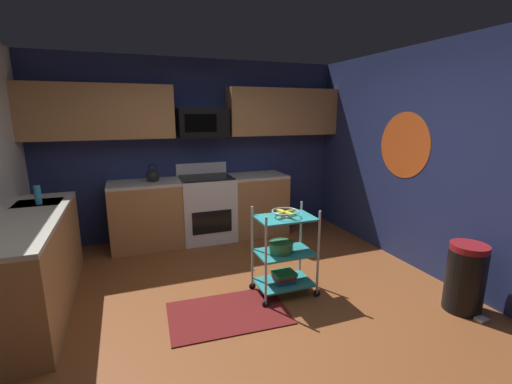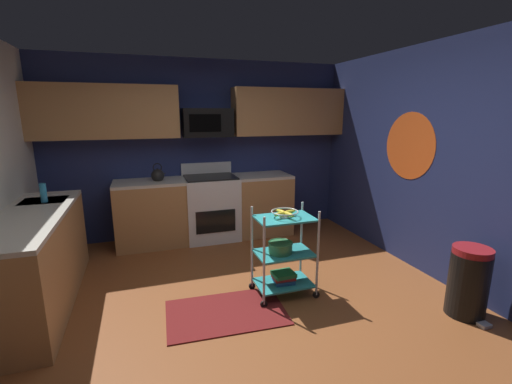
{
  "view_description": "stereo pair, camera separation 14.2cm",
  "coord_description": "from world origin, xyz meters",
  "px_view_note": "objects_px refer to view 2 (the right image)",
  "views": [
    {
      "loc": [
        -1.0,
        -2.76,
        1.84
      ],
      "look_at": [
        0.22,
        0.47,
        1.05
      ],
      "focal_mm": 24.33,
      "sensor_mm": 36.0,
      "label": 1
    },
    {
      "loc": [
        -0.87,
        -2.81,
        1.84
      ],
      "look_at": [
        0.22,
        0.47,
        1.05
      ],
      "focal_mm": 24.33,
      "sensor_mm": 36.0,
      "label": 2
    }
  ],
  "objects_px": {
    "oven_range": "(211,207)",
    "mixing_bowl_large": "(280,247)",
    "rolling_cart": "(284,253)",
    "kettle": "(158,175)",
    "dish_soap_bottle": "(43,193)",
    "book_stack": "(284,277)",
    "trash_can": "(468,282)",
    "microwave": "(207,123)",
    "fruit_bowl": "(285,213)"
  },
  "relations": [
    {
      "from": "book_stack",
      "to": "trash_can",
      "type": "bearing_deg",
      "value": -31.15
    },
    {
      "from": "microwave",
      "to": "rolling_cart",
      "type": "bearing_deg",
      "value": -79.17
    },
    {
      "from": "fruit_bowl",
      "to": "mixing_bowl_large",
      "type": "height_order",
      "value": "fruit_bowl"
    },
    {
      "from": "microwave",
      "to": "kettle",
      "type": "height_order",
      "value": "microwave"
    },
    {
      "from": "rolling_cart",
      "to": "book_stack",
      "type": "xyz_separation_m",
      "value": [
        -0.0,
        -0.0,
        -0.27
      ]
    },
    {
      "from": "rolling_cart",
      "to": "fruit_bowl",
      "type": "distance_m",
      "value": 0.42
    },
    {
      "from": "fruit_bowl",
      "to": "kettle",
      "type": "distance_m",
      "value": 2.18
    },
    {
      "from": "microwave",
      "to": "fruit_bowl",
      "type": "relative_size",
      "value": 2.57
    },
    {
      "from": "trash_can",
      "to": "book_stack",
      "type": "bearing_deg",
      "value": 148.85
    },
    {
      "from": "microwave",
      "to": "trash_can",
      "type": "relative_size",
      "value": 1.06
    },
    {
      "from": "rolling_cart",
      "to": "oven_range",
      "type": "bearing_deg",
      "value": 101.4
    },
    {
      "from": "trash_can",
      "to": "dish_soap_bottle",
      "type": "bearing_deg",
      "value": 153.06
    },
    {
      "from": "kettle",
      "to": "trash_can",
      "type": "xyz_separation_m",
      "value": [
        2.57,
        -2.76,
        -0.67
      ]
    },
    {
      "from": "kettle",
      "to": "trash_can",
      "type": "bearing_deg",
      "value": -47.01
    },
    {
      "from": "oven_range",
      "to": "fruit_bowl",
      "type": "distance_m",
      "value": 1.96
    },
    {
      "from": "oven_range",
      "to": "trash_can",
      "type": "relative_size",
      "value": 1.67
    },
    {
      "from": "dish_soap_bottle",
      "to": "mixing_bowl_large",
      "type": "bearing_deg",
      "value": -24.47
    },
    {
      "from": "mixing_bowl_large",
      "to": "trash_can",
      "type": "distance_m",
      "value": 1.75
    },
    {
      "from": "dish_soap_bottle",
      "to": "oven_range",
      "type": "bearing_deg",
      "value": 23.6
    },
    {
      "from": "rolling_cart",
      "to": "mixing_bowl_large",
      "type": "height_order",
      "value": "rolling_cart"
    },
    {
      "from": "microwave",
      "to": "dish_soap_bottle",
      "type": "height_order",
      "value": "microwave"
    },
    {
      "from": "kettle",
      "to": "trash_can",
      "type": "distance_m",
      "value": 3.83
    },
    {
      "from": "trash_can",
      "to": "oven_range",
      "type": "bearing_deg",
      "value": 123.67
    },
    {
      "from": "rolling_cart",
      "to": "kettle",
      "type": "relative_size",
      "value": 3.47
    },
    {
      "from": "book_stack",
      "to": "dish_soap_bottle",
      "type": "height_order",
      "value": "dish_soap_bottle"
    },
    {
      "from": "mixing_bowl_large",
      "to": "oven_range",
      "type": "bearing_deg",
      "value": 100.22
    },
    {
      "from": "book_stack",
      "to": "dish_soap_bottle",
      "type": "bearing_deg",
      "value": 155.91
    },
    {
      "from": "oven_range",
      "to": "dish_soap_bottle",
      "type": "height_order",
      "value": "dish_soap_bottle"
    },
    {
      "from": "rolling_cart",
      "to": "kettle",
      "type": "xyz_separation_m",
      "value": [
        -1.11,
        1.87,
        0.54
      ]
    },
    {
      "from": "fruit_bowl",
      "to": "mixing_bowl_large",
      "type": "xyz_separation_m",
      "value": [
        -0.04,
        0.0,
        -0.36
      ]
    },
    {
      "from": "mixing_bowl_large",
      "to": "kettle",
      "type": "bearing_deg",
      "value": 119.7
    },
    {
      "from": "book_stack",
      "to": "trash_can",
      "type": "distance_m",
      "value": 1.71
    },
    {
      "from": "oven_range",
      "to": "dish_soap_bottle",
      "type": "bearing_deg",
      "value": -156.4
    },
    {
      "from": "rolling_cart",
      "to": "kettle",
      "type": "distance_m",
      "value": 2.24
    },
    {
      "from": "rolling_cart",
      "to": "book_stack",
      "type": "bearing_deg",
      "value": -165.96
    },
    {
      "from": "rolling_cart",
      "to": "mixing_bowl_large",
      "type": "bearing_deg",
      "value": -180.0
    },
    {
      "from": "mixing_bowl_large",
      "to": "trash_can",
      "type": "height_order",
      "value": "trash_can"
    },
    {
      "from": "microwave",
      "to": "mixing_bowl_large",
      "type": "relative_size",
      "value": 2.78
    },
    {
      "from": "dish_soap_bottle",
      "to": "microwave",
      "type": "bearing_deg",
      "value": 26.15
    },
    {
      "from": "microwave",
      "to": "mixing_bowl_large",
      "type": "distance_m",
      "value": 2.33
    },
    {
      "from": "kettle",
      "to": "rolling_cart",
      "type": "bearing_deg",
      "value": -59.38
    },
    {
      "from": "oven_range",
      "to": "mixing_bowl_large",
      "type": "bearing_deg",
      "value": -79.78
    },
    {
      "from": "trash_can",
      "to": "microwave",
      "type": "bearing_deg",
      "value": 122.71
    },
    {
      "from": "dish_soap_bottle",
      "to": "kettle",
      "type": "bearing_deg",
      "value": 34.95
    },
    {
      "from": "dish_soap_bottle",
      "to": "rolling_cart",
      "type": "bearing_deg",
      "value": -24.09
    },
    {
      "from": "rolling_cart",
      "to": "book_stack",
      "type": "height_order",
      "value": "rolling_cart"
    },
    {
      "from": "rolling_cart",
      "to": "fruit_bowl",
      "type": "xyz_separation_m",
      "value": [
        -0.0,
        -0.0,
        0.42
      ]
    },
    {
      "from": "oven_range",
      "to": "rolling_cart",
      "type": "bearing_deg",
      "value": -78.6
    },
    {
      "from": "rolling_cart",
      "to": "kettle",
      "type": "bearing_deg",
      "value": 120.62
    },
    {
      "from": "rolling_cart",
      "to": "kettle",
      "type": "height_order",
      "value": "kettle"
    }
  ]
}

